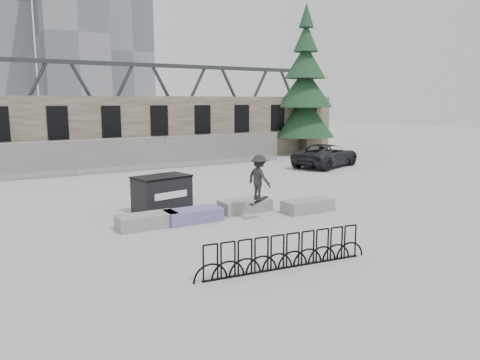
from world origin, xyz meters
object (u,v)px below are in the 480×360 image
object	(u,v)px
spruce_tree	(305,93)
planter_far_left	(147,220)
suv	(326,155)
skateboarder	(259,178)
planter_offset	(308,205)
planter_center_left	(193,215)
dumpster	(162,193)
bike_rack	(285,252)
planter_center_right	(245,205)

from	to	relation	value
spruce_tree	planter_far_left	bearing A→B (deg)	-141.12
suv	skateboarder	xyz separation A→B (m)	(-11.08, -9.19, 0.78)
planter_offset	planter_far_left	bearing A→B (deg)	171.35
suv	planter_far_left	bearing A→B (deg)	98.27
planter_center_left	planter_offset	distance (m)	4.53
dumpster	planter_far_left	bearing A→B (deg)	-134.80
bike_rack	planter_offset	bearing A→B (deg)	46.15
planter_offset	bike_rack	bearing A→B (deg)	-133.85
suv	planter_offset	bearing A→B (deg)	115.46
planter_far_left	suv	xyz separation A→B (m)	(14.94, 8.25, 0.48)
suv	planter_center_left	bearing A→B (deg)	101.48
dumpster	suv	xyz separation A→B (m)	(13.62, 6.23, 0.04)
bike_rack	spruce_tree	size ratio (longest dim) A/B	0.43
spruce_tree	suv	world-z (taller)	spruce_tree
planter_offset	dumpster	distance (m)	5.64
skateboarder	planter_offset	bearing A→B (deg)	-99.04
planter_offset	suv	size ratio (longest dim) A/B	0.38
planter_center_left	bike_rack	size ratio (longest dim) A/B	0.41
planter_center_right	planter_offset	bearing A→B (deg)	-30.97
planter_center_left	planter_center_right	world-z (taller)	same
bike_rack	skateboarder	world-z (taller)	skateboarder
planter_center_left	planter_offset	world-z (taller)	same
planter_offset	dumpster	size ratio (longest dim) A/B	0.87
planter_center_left	planter_offset	bearing A→B (deg)	-10.71
planter_center_left	planter_offset	size ratio (longest dim) A/B	1.00
skateboarder	planter_center_right	bearing A→B (deg)	-17.17
suv	skateboarder	bearing A→B (deg)	109.04
spruce_tree	skateboarder	world-z (taller)	spruce_tree
planter_center_right	suv	xyz separation A→B (m)	(10.91, 7.94, 0.48)
skateboarder	dumpster	bearing A→B (deg)	31.12
planter_center_left	bike_rack	bearing A→B (deg)	-89.50
dumpster	skateboarder	xyz separation A→B (m)	(2.53, -2.97, 0.82)
planter_far_left	planter_center_left	size ratio (longest dim) A/B	1.00
planter_center_left	planter_center_right	size ratio (longest dim) A/B	1.00
skateboarder	suv	bearing A→B (deg)	-59.70
suv	skateboarder	world-z (taller)	skateboarder
planter_center_left	suv	size ratio (longest dim) A/B	0.38
planter_center_left	dumpster	size ratio (longest dim) A/B	0.87
planter_offset	skateboarder	distance (m)	2.58
spruce_tree	skateboarder	distance (m)	21.32
bike_rack	planter_center_right	bearing A→B (deg)	68.22
planter_offset	dumpster	world-z (taller)	dumpster
spruce_tree	suv	size ratio (longest dim) A/B	2.17
suv	bike_rack	bearing A→B (deg)	115.48
bike_rack	suv	world-z (taller)	suv
planter_offset	planter_center_right	bearing A→B (deg)	149.03
spruce_tree	skateboarder	size ratio (longest dim) A/B	6.45
planter_offset	bike_rack	size ratio (longest dim) A/B	0.41
planter_far_left	dumpster	size ratio (longest dim) A/B	0.87
dumpster	bike_rack	size ratio (longest dim) A/B	0.47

